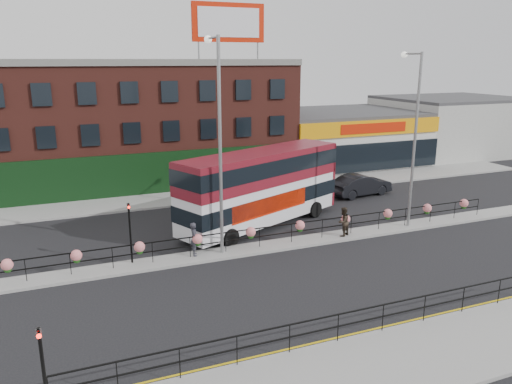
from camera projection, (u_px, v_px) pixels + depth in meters
name	position (u px, v px, depth m)	size (l,w,h in m)	color
ground	(276.00, 247.00, 28.50)	(120.00, 120.00, 0.00)	black
south_pavement	(414.00, 358.00, 17.73)	(60.00, 4.00, 0.15)	#969593
north_pavement	(213.00, 195.00, 39.23)	(60.00, 4.00, 0.15)	#969593
median	(276.00, 245.00, 28.48)	(60.00, 1.60, 0.15)	#969593
yellow_line_inner	(376.00, 329.00, 19.80)	(60.00, 0.10, 0.01)	gold
yellow_line_outer	(378.00, 331.00, 19.64)	(60.00, 0.10, 0.01)	gold
brick_building	(141.00, 121.00, 43.61)	(25.00, 12.21, 10.30)	brown
supermarket	(338.00, 137.00, 51.44)	(15.00, 12.25, 5.30)	silver
warehouse_east	(450.00, 125.00, 56.75)	(14.50, 12.00, 6.30)	#A9AAA5
billboard	(229.00, 23.00, 39.44)	(6.00, 0.29, 4.40)	#BD1B04
median_railing	(276.00, 229.00, 28.23)	(30.04, 0.56, 1.23)	black
south_railing	(338.00, 321.00, 18.48)	(20.04, 0.05, 1.12)	black
double_decker_bus	(262.00, 181.00, 31.36)	(12.10, 7.33, 4.85)	silver
car	(361.00, 185.00, 39.08)	(5.32, 2.47, 1.69)	black
pedestrian_a	(194.00, 239.00, 26.66)	(0.54, 0.73, 1.84)	#2C2C35
pedestrian_b	(343.00, 222.00, 29.62)	(1.06, 0.97, 1.77)	#2C231A
lamp_column_west	(218.00, 128.00, 25.78)	(0.41, 2.00, 11.42)	gray
lamp_column_east	(413.00, 125.00, 30.26)	(0.38, 1.87, 10.68)	gray
traffic_light_south	(42.00, 357.00, 13.66)	(0.15, 0.28, 3.65)	black
traffic_light_median	(129.00, 220.00, 25.32)	(0.15, 0.28, 3.65)	black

